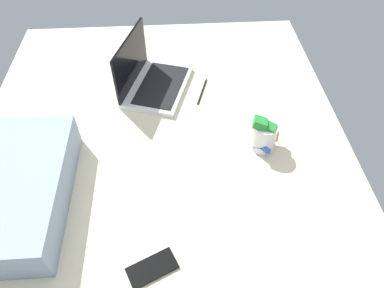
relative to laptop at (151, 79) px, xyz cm
name	(u,v)px	position (x,y,z in cm)	size (l,w,h in cm)	color
bed_mattress	(164,168)	(-37.78, -4.22, -13.41)	(180.00, 140.00, 18.00)	beige
laptop	(151,79)	(0.00, 0.00, 0.00)	(38.45, 31.99, 23.00)	silver
snack_cup	(265,135)	(-37.21, -41.29, 1.72)	(10.09, 11.32, 14.61)	silver
cell_phone	(152,268)	(-80.89, -1.04, -4.01)	(6.80, 14.00, 0.80)	black
pillow	(7,190)	(-55.56, 43.78, 2.09)	(52.00, 36.00, 13.00)	#8C9EB7
charger_cable	(202,91)	(-4.56, -21.78, -4.11)	(17.00, 0.60, 0.60)	black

